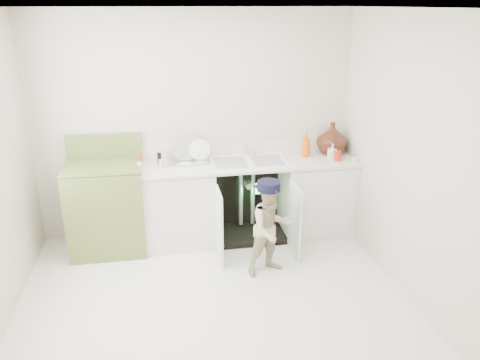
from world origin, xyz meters
TOP-DOWN VIEW (x-y plane):
  - ground at (0.00, 0.00)m, footprint 3.50×3.50m
  - room_shell at (0.00, 0.00)m, footprint 6.00×5.50m
  - counter_run at (0.59, 1.21)m, footprint 2.44×1.02m
  - avocado_stove at (-1.00, 1.18)m, footprint 0.78×0.65m
  - repair_worker at (0.62, 0.40)m, footprint 0.55×0.71m

SIDE VIEW (x-z plane):
  - ground at x=0.00m, z-range 0.00..0.00m
  - counter_run at x=0.59m, z-range -0.15..1.11m
  - repair_worker at x=0.62m, z-range 0.01..0.97m
  - avocado_stove at x=-1.00m, z-range -0.11..1.11m
  - room_shell at x=0.00m, z-range 0.62..1.88m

